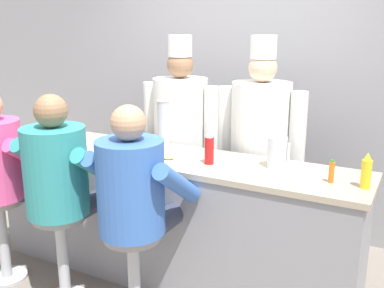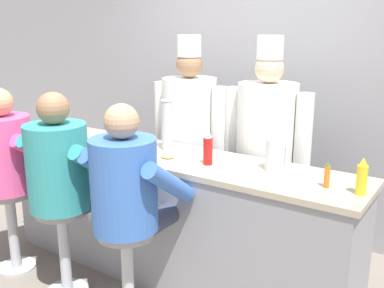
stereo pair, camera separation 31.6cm
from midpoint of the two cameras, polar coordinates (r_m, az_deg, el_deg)
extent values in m
cube|color=#99999E|center=(4.40, 9.39, 7.02)|extent=(10.00, 0.06, 2.70)
cube|color=gray|center=(3.53, -0.36, -9.50)|extent=(2.88, 0.59, 0.96)
cube|color=tan|center=(3.35, -0.37, -1.66)|extent=(2.94, 0.61, 0.04)
cylinder|color=red|center=(3.09, 4.97, -0.94)|extent=(0.07, 0.07, 0.19)
cone|color=white|center=(3.06, 5.02, 1.24)|extent=(0.05, 0.05, 0.05)
cylinder|color=yellow|center=(2.77, 23.87, -4.27)|extent=(0.06, 0.06, 0.17)
cone|color=yellow|center=(2.74, 24.10, -2.10)|extent=(0.05, 0.05, 0.05)
cylinder|color=orange|center=(2.82, 19.90, -3.98)|extent=(0.03, 0.03, 0.13)
cylinder|color=#287F2D|center=(2.79, 20.03, -2.59)|extent=(0.02, 0.02, 0.01)
cylinder|color=silver|center=(3.03, 13.53, -1.40)|extent=(0.13, 0.13, 0.21)
cube|color=silver|center=(3.00, 14.95, -1.43)|extent=(0.02, 0.02, 0.13)
cylinder|color=white|center=(3.19, -0.32, -1.99)|extent=(0.26, 0.26, 0.02)
ellipsoid|color=#E0BC60|center=(3.18, -0.32, -1.57)|extent=(0.12, 0.09, 0.03)
cylinder|color=white|center=(3.59, -9.21, -0.02)|extent=(0.13, 0.13, 0.05)
cylinder|color=beige|center=(4.17, -17.82, 1.90)|extent=(0.09, 0.09, 0.10)
torus|color=beige|center=(4.12, -17.32, 1.87)|extent=(0.07, 0.02, 0.07)
cylinder|color=white|center=(4.20, -14.80, 2.16)|extent=(0.08, 0.08, 0.09)
torus|color=white|center=(4.16, -14.32, 2.14)|extent=(0.06, 0.01, 0.06)
cylinder|color=#B7BABF|center=(3.41, -0.55, 2.30)|extent=(0.09, 0.09, 0.38)
cylinder|color=silver|center=(3.37, -0.55, 5.53)|extent=(0.09, 0.09, 0.01)
cube|color=silver|center=(3.43, -5.35, 0.27)|extent=(0.12, 0.07, 0.14)
cube|color=black|center=(3.41, -5.74, 0.14)|extent=(0.07, 0.01, 0.05)
cylinder|color=#B2B5BA|center=(4.04, -19.23, -14.51)|extent=(0.31, 0.31, 0.02)
cylinder|color=#B2B5BA|center=(3.89, -19.65, -10.26)|extent=(0.08, 0.08, 0.64)
cylinder|color=gray|center=(3.78, -20.07, -5.92)|extent=(0.36, 0.36, 0.05)
cylinder|color=#33384C|center=(3.96, -18.60, -4.21)|extent=(0.16, 0.42, 0.16)
cylinder|color=#33384C|center=(3.80, -16.66, -4.84)|extent=(0.16, 0.42, 0.16)
cylinder|color=#E54C8C|center=(3.68, -20.51, -1.24)|extent=(0.42, 0.42, 0.59)
cylinder|color=#E54C8C|center=(3.54, -16.50, -1.03)|extent=(0.11, 0.45, 0.36)
cylinder|color=#B2B5BA|center=(3.46, -13.34, -13.08)|extent=(0.08, 0.08, 0.64)
cylinder|color=gray|center=(3.32, -13.66, -8.27)|extent=(0.36, 0.36, 0.05)
cylinder|color=#33384C|center=(3.51, -12.33, -6.16)|extent=(0.16, 0.43, 0.16)
cylinder|color=#33384C|center=(3.37, -9.78, -6.95)|extent=(0.16, 0.43, 0.16)
cylinder|color=teal|center=(3.21, -14.02, -2.87)|extent=(0.43, 0.43, 0.61)
cylinder|color=teal|center=(3.47, -15.58, -1.11)|extent=(0.11, 0.46, 0.37)
cylinder|color=teal|center=(3.10, -9.03, -2.67)|extent=(0.11, 0.46, 0.37)
sphere|color=#8C6647|center=(3.11, -14.50, 4.40)|extent=(0.22, 0.22, 0.22)
cylinder|color=#B2B5BA|center=(3.08, -5.14, -16.42)|extent=(0.08, 0.08, 0.64)
cylinder|color=gray|center=(2.93, -5.29, -11.15)|extent=(0.36, 0.36, 0.05)
cylinder|color=#33384C|center=(3.12, -4.37, -8.62)|extent=(0.16, 0.42, 0.16)
cylinder|color=#33384C|center=(3.01, -1.19, -9.53)|extent=(0.16, 0.42, 0.16)
cylinder|color=#3866B7|center=(2.80, -5.44, -5.25)|extent=(0.42, 0.42, 0.59)
cylinder|color=#3866B7|center=(3.04, -7.89, -3.10)|extent=(0.11, 0.45, 0.36)
cylinder|color=#3866B7|center=(2.74, 0.41, -5.04)|extent=(0.11, 0.45, 0.36)
sphere|color=tan|center=(2.69, -5.65, 2.85)|extent=(0.22, 0.22, 0.22)
cube|color=#232328|center=(4.08, 1.91, -6.79)|extent=(0.36, 0.20, 0.86)
cube|color=white|center=(3.98, 1.52, -4.73)|extent=(0.32, 0.02, 0.52)
cylinder|color=white|center=(3.87, 2.00, 3.61)|extent=(0.47, 0.47, 0.64)
sphere|color=#8C6647|center=(3.81, 2.06, 10.01)|extent=(0.22, 0.22, 0.22)
cylinder|color=white|center=(3.80, 2.09, 12.34)|extent=(0.20, 0.20, 0.18)
cylinder|color=white|center=(4.03, -1.60, 4.02)|extent=(0.13, 0.13, 0.55)
cylinder|color=white|center=(3.73, 5.90, 3.04)|extent=(0.13, 0.13, 0.55)
cube|color=#232328|center=(3.81, 11.39, -8.75)|extent=(0.36, 0.20, 0.86)
cube|color=white|center=(3.69, 11.20, -6.59)|extent=(0.32, 0.02, 0.52)
cylinder|color=white|center=(3.58, 12.01, 2.40)|extent=(0.47, 0.47, 0.65)
sphere|color=#DBB28E|center=(3.51, 12.39, 9.34)|extent=(0.22, 0.22, 0.22)
cylinder|color=white|center=(3.50, 12.54, 11.88)|extent=(0.20, 0.20, 0.18)
cylinder|color=white|center=(3.69, 7.71, 2.94)|extent=(0.13, 0.13, 0.55)
cylinder|color=white|center=(3.48, 16.56, 1.71)|extent=(0.13, 0.13, 0.55)
camera|label=1|loc=(0.16, -87.14, 0.76)|focal=42.00mm
camera|label=2|loc=(0.16, 92.86, -0.76)|focal=42.00mm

